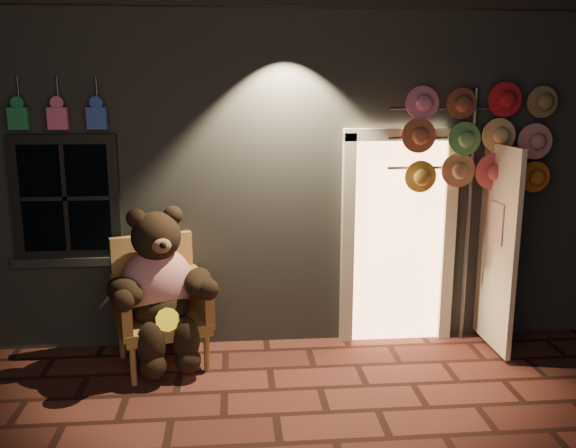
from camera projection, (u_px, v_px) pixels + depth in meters
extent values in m
plane|color=#5D2B23|center=(276.00, 415.00, 4.90)|extent=(60.00, 60.00, 0.00)
cube|color=slate|center=(255.00, 157.00, 8.44)|extent=(7.00, 5.00, 3.30)
cube|color=black|center=(254.00, 26.00, 8.06)|extent=(7.30, 5.30, 0.16)
cube|color=black|center=(67.00, 197.00, 5.82)|extent=(1.00, 0.10, 1.20)
cube|color=black|center=(66.00, 198.00, 5.79)|extent=(0.82, 0.06, 1.02)
cube|color=slate|center=(72.00, 261.00, 5.96)|extent=(1.10, 0.14, 0.08)
cube|color=#FFB072|center=(397.00, 240.00, 6.23)|extent=(0.92, 0.10, 2.10)
cube|color=beige|center=(348.00, 242.00, 6.15)|extent=(0.12, 0.12, 2.20)
cube|color=beige|center=(448.00, 240.00, 6.24)|extent=(0.12, 0.12, 2.20)
cube|color=beige|center=(402.00, 134.00, 5.96)|extent=(1.16, 0.12, 0.12)
cube|color=beige|center=(498.00, 248.00, 5.94)|extent=(0.05, 0.80, 2.00)
cube|color=#24854A|center=(19.00, 119.00, 5.55)|extent=(0.18, 0.07, 0.20)
cylinder|color=#59595E|center=(18.00, 91.00, 5.56)|extent=(0.02, 0.02, 0.25)
cube|color=pink|center=(58.00, 118.00, 5.58)|extent=(0.18, 0.07, 0.20)
cylinder|color=#59595E|center=(58.00, 91.00, 5.59)|extent=(0.02, 0.02, 0.25)
cube|color=#3550B9|center=(97.00, 118.00, 5.61)|extent=(0.18, 0.07, 0.20)
cylinder|color=#59595E|center=(97.00, 91.00, 5.62)|extent=(0.02, 0.02, 0.25)
cube|color=#A2753E|center=(162.00, 323.00, 5.72)|extent=(0.97, 0.94, 0.11)
cube|color=#A2753E|center=(153.00, 274.00, 5.94)|extent=(0.77, 0.34, 0.78)
cube|color=#A2753E|center=(121.00, 307.00, 5.51)|extent=(0.30, 0.66, 0.45)
cube|color=#A2753E|center=(200.00, 296.00, 5.80)|extent=(0.30, 0.66, 0.45)
cylinder|color=#A2753E|center=(133.00, 366.00, 5.36)|extent=(0.06, 0.06, 0.36)
cylinder|color=#A2753E|center=(207.00, 353.00, 5.62)|extent=(0.06, 0.06, 0.36)
cylinder|color=#A2753E|center=(122.00, 340.00, 5.92)|extent=(0.06, 0.06, 0.36)
cylinder|color=#A2753E|center=(189.00, 329.00, 6.18)|extent=(0.06, 0.06, 0.36)
ellipsoid|color=red|center=(157.00, 283.00, 5.67)|extent=(0.81, 0.72, 0.70)
ellipsoid|color=black|center=(160.00, 307.00, 5.65)|extent=(0.67, 0.62, 0.33)
sphere|color=black|center=(156.00, 236.00, 5.53)|extent=(0.57, 0.57, 0.45)
sphere|color=black|center=(136.00, 218.00, 5.45)|extent=(0.18, 0.18, 0.18)
sphere|color=black|center=(173.00, 215.00, 5.58)|extent=(0.18, 0.18, 0.18)
ellipsoid|color=brown|center=(161.00, 246.00, 5.35)|extent=(0.21, 0.17, 0.14)
ellipsoid|color=black|center=(124.00, 292.00, 5.34)|extent=(0.49, 0.52, 0.26)
ellipsoid|color=black|center=(198.00, 282.00, 5.60)|extent=(0.27, 0.47, 0.26)
ellipsoid|color=black|center=(151.00, 345.00, 5.37)|extent=(0.26, 0.26, 0.43)
ellipsoid|color=black|center=(186.00, 340.00, 5.50)|extent=(0.26, 0.26, 0.43)
sphere|color=black|center=(153.00, 367.00, 5.36)|extent=(0.24, 0.24, 0.24)
sphere|color=black|center=(188.00, 360.00, 5.48)|extent=(0.24, 0.24, 0.24)
cylinder|color=yellow|center=(167.00, 320.00, 5.39)|extent=(0.23, 0.15, 0.21)
cylinder|color=#59595E|center=(468.00, 219.00, 6.14)|extent=(0.04, 0.04, 2.57)
cylinder|color=#59595E|center=(448.00, 108.00, 5.86)|extent=(1.14, 0.03, 0.03)
cylinder|color=#59595E|center=(446.00, 138.00, 5.92)|extent=(1.14, 0.03, 0.03)
cylinder|color=#59595E|center=(444.00, 167.00, 5.98)|extent=(1.14, 0.03, 0.03)
cylinder|color=#D46E92|center=(423.00, 104.00, 5.77)|extent=(0.32, 0.11, 0.33)
cylinder|color=brown|center=(463.00, 104.00, 5.77)|extent=(0.32, 0.11, 0.33)
cylinder|color=red|center=(503.00, 103.00, 5.78)|extent=(0.32, 0.11, 0.33)
cylinder|color=#8D6E4B|center=(539.00, 103.00, 5.87)|extent=(0.32, 0.11, 0.33)
cylinder|color=#AF5A3C|center=(422.00, 139.00, 5.81)|extent=(0.32, 0.11, 0.33)
cylinder|color=#69AC64|center=(462.00, 139.00, 5.82)|extent=(0.32, 0.11, 0.33)
cylinder|color=#EDBB78|center=(498.00, 138.00, 5.91)|extent=(0.32, 0.11, 0.33)
cylinder|color=pink|center=(537.00, 138.00, 5.91)|extent=(0.32, 0.11, 0.33)
cylinder|color=gold|center=(422.00, 174.00, 5.86)|extent=(0.32, 0.11, 0.33)
cylinder|color=#B27D56|center=(458.00, 173.00, 5.95)|extent=(0.32, 0.11, 0.33)
cylinder|color=#E5575D|center=(497.00, 173.00, 5.95)|extent=(0.32, 0.11, 0.33)
cylinder|color=orange|center=(536.00, 173.00, 5.95)|extent=(0.32, 0.11, 0.33)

